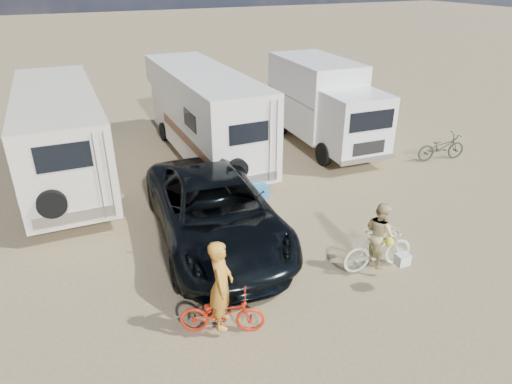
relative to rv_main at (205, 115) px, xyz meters
name	(u,v)px	position (x,y,z in m)	size (l,w,h in m)	color
ground	(311,260)	(0.04, -7.25, -1.51)	(140.00, 140.00, 0.00)	#947E58
rv_main	(205,115)	(0.00, 0.00, 0.00)	(2.15, 7.58, 3.03)	silver
rv_left	(62,139)	(-4.69, -0.25, -0.08)	(2.26, 7.67, 2.88)	white
box_truck	(325,106)	(4.41, -0.81, 0.03)	(2.14, 5.83, 3.10)	white
dark_suv	(215,211)	(-1.66, -5.47, -0.69)	(2.72, 5.90, 1.64)	black
bike_man	(222,313)	(-2.66, -8.53, -1.10)	(0.55, 1.58, 0.83)	red
bike_woman	(378,249)	(1.20, -8.14, -1.00)	(0.48, 1.70, 1.02)	beige
rider_man	(221,293)	(-2.66, -8.53, -0.63)	(0.65, 0.43, 1.78)	orange
rider_woman	(379,240)	(1.20, -8.14, -0.77)	(0.72, 0.56, 1.48)	#D1BE7E
bike_parked	(441,147)	(7.37, -3.80, -1.04)	(0.63, 1.80, 0.95)	#2A2D2A
cooler	(257,192)	(0.22, -3.88, -1.29)	(0.56, 0.41, 0.45)	teal
crate	(226,182)	(-0.35, -2.78, -1.31)	(0.50, 0.50, 0.40)	#81604B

